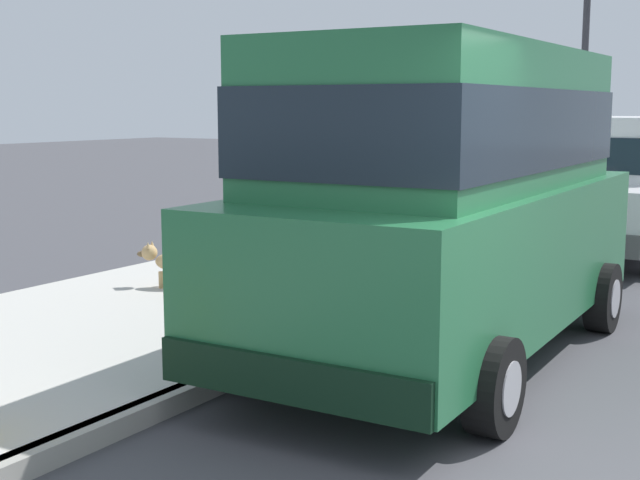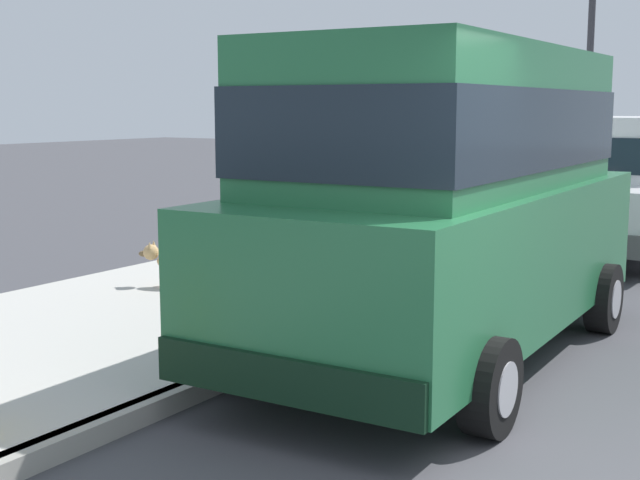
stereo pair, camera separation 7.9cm
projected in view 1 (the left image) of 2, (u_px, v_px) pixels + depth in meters
curb at (186, 395)px, 6.03m from camera, size 0.16×64.00×0.14m
sidewalk at (14, 356)px, 6.97m from camera, size 3.60×64.00×0.14m
car_green_van at (447, 189)px, 7.03m from camera, size 2.22×4.94×2.52m
car_white_sedan at (617, 184)px, 12.14m from camera, size 2.14×4.65×1.92m
dog_tan at (169, 261)px, 9.25m from camera, size 0.74×0.33×0.49m
street_lamp at (585, 57)px, 15.07m from camera, size 0.36×0.36×4.42m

